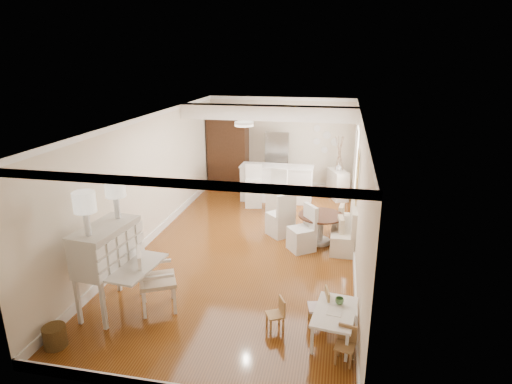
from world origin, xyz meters
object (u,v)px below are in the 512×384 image
(kids_chair_b, at_px, (318,307))
(slip_chair_far, at_px, (280,214))
(slip_chair_near, at_px, (302,228))
(gustavian_armchair, at_px, (157,279))
(bar_stool_right, at_px, (277,191))
(kids_table, at_px, (334,325))
(dining_table, at_px, (320,229))
(wicker_basket, at_px, (55,336))
(kids_chair_c, at_px, (345,346))
(pantry_cabinet, at_px, (228,151))
(kids_chair_a, at_px, (275,314))
(bar_stool_left, at_px, (254,186))
(sideboard, at_px, (338,184))
(fridge, at_px, (288,162))
(breakfast_counter, at_px, (277,183))
(secretary_bureau, at_px, (109,268))

(kids_chair_b, xyz_separation_m, slip_chair_far, (-1.08, 3.33, 0.21))
(kids_chair_b, xyz_separation_m, slip_chair_near, (-0.52, 2.62, 0.18))
(gustavian_armchair, xyz_separation_m, bar_stool_right, (1.19, 4.97, 0.03))
(kids_table, distance_m, bar_stool_right, 5.50)
(dining_table, height_order, slip_chair_far, slip_chair_far)
(wicker_basket, relative_size, kids_chair_c, 0.61)
(bar_stool_right, bearing_deg, pantry_cabinet, 145.94)
(gustavian_armchair, xyz_separation_m, kids_chair_a, (1.97, -0.20, -0.27))
(slip_chair_near, distance_m, bar_stool_left, 2.99)
(slip_chair_far, bearing_deg, sideboard, -156.42)
(sideboard, bearing_deg, dining_table, -116.72)
(dining_table, relative_size, slip_chair_near, 0.99)
(kids_table, height_order, fridge, fridge)
(gustavian_armchair, xyz_separation_m, wicker_basket, (-1.06, -1.22, -0.37))
(bar_stool_right, distance_m, fridge, 1.92)
(wicker_basket, xyz_separation_m, breakfast_counter, (2.12, 7.03, 0.35))
(wicker_basket, distance_m, breakfast_counter, 7.35)
(kids_chair_b, distance_m, pantry_cabinet, 7.61)
(secretary_bureau, distance_m, bar_stool_right, 5.49)
(secretary_bureau, relative_size, kids_chair_c, 2.77)
(kids_chair_b, distance_m, kids_chair_c, 0.90)
(bar_stool_left, distance_m, sideboard, 2.54)
(bar_stool_right, bearing_deg, kids_chair_c, -59.95)
(bar_stool_right, height_order, fridge, fridge)
(kids_chair_c, distance_m, pantry_cabinet, 8.51)
(wicker_basket, height_order, pantry_cabinet, pantry_cabinet)
(kids_chair_b, height_order, kids_chair_c, kids_chair_b)
(secretary_bureau, bearing_deg, bar_stool_right, 75.43)
(fridge, xyz_separation_m, sideboard, (1.51, -0.48, -0.48))
(gustavian_armchair, bearing_deg, dining_table, -65.02)
(slip_chair_near, height_order, pantry_cabinet, pantry_cabinet)
(pantry_cabinet, bearing_deg, kids_chair_b, -64.60)
(kids_chair_b, relative_size, slip_chair_far, 0.59)
(kids_chair_a, distance_m, breakfast_counter, 6.09)
(kids_table, xyz_separation_m, kids_chair_a, (-0.88, 0.06, 0.02))
(secretary_bureau, bearing_deg, sideboard, 67.88)
(kids_table, bearing_deg, kids_chair_b, 128.96)
(secretary_bureau, relative_size, sideboard, 1.69)
(dining_table, height_order, sideboard, sideboard)
(secretary_bureau, bearing_deg, gustavian_armchair, 18.36)
(kids_chair_a, bearing_deg, fridge, 158.61)
(kids_chair_c, bearing_deg, pantry_cabinet, 128.10)
(slip_chair_near, bearing_deg, slip_chair_far, -177.09)
(gustavian_armchair, relative_size, slip_chair_far, 1.01)
(slip_chair_near, height_order, fridge, fridge)
(kids_table, relative_size, dining_table, 0.97)
(pantry_cabinet, height_order, sideboard, pantry_cabinet)
(secretary_bureau, height_order, kids_chair_b, secretary_bureau)
(kids_chair_c, xyz_separation_m, bar_stool_left, (-2.50, 5.96, 0.31))
(secretary_bureau, height_order, fridge, fridge)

